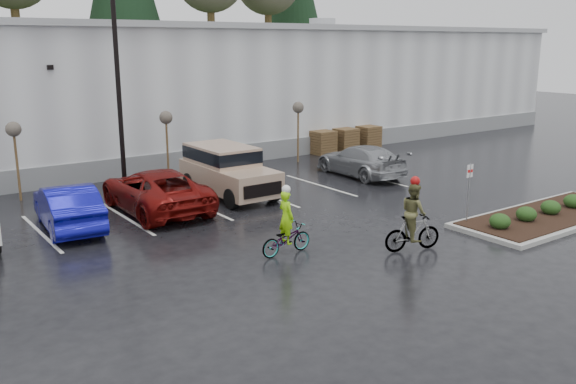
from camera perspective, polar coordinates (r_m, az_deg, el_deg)
ground at (r=19.32m, az=9.76°, el=-5.19°), size 120.00×120.00×0.00m
warehouse at (r=37.19m, az=-15.15°, el=9.40°), size 60.50×15.50×7.20m
wooded_ridge at (r=59.26m, az=-23.22°, el=9.63°), size 80.00×25.00×6.00m
lamppost at (r=26.34m, az=-15.77°, el=12.16°), size 0.50×1.00×9.22m
sapling_west at (r=26.44m, az=-24.27°, el=5.01°), size 0.60×0.60×3.20m
sapling_mid at (r=28.43m, az=-11.34°, el=6.50°), size 0.60×0.60×3.20m
sapling_east at (r=32.24m, az=0.96°, el=7.61°), size 0.60×0.60×3.20m
pallet_stack_a at (r=34.82m, az=3.27°, el=4.65°), size 1.20×1.20×1.35m
pallet_stack_b at (r=35.90m, az=5.38°, el=4.89°), size 1.20×1.20×1.35m
pallet_stack_c at (r=37.10m, az=7.49°, el=5.12°), size 1.20×1.20×1.35m
curb_island at (r=24.11m, az=23.29°, el=-2.11°), size 8.00×3.00×0.15m
mulch_bed at (r=24.08m, az=23.32°, el=-1.89°), size 7.60×2.60×0.04m
shrub_a at (r=21.57m, az=19.22°, el=-2.61°), size 0.70×0.70×0.52m
shrub_b at (r=22.78m, az=21.41°, el=-1.94°), size 0.70×0.70×0.52m
shrub_c at (r=24.02m, az=23.37°, el=-1.34°), size 0.70×0.70×0.52m
shrub_d at (r=25.29m, az=25.14°, el=-0.79°), size 0.70×0.70×0.52m
fire_lane_sign at (r=21.84m, az=16.57°, el=0.50°), size 0.30×0.05×2.20m
car_blue at (r=22.12m, az=-19.90°, el=-1.29°), size 2.10×4.84×1.55m
car_red at (r=23.49m, az=-12.31°, el=0.17°), size 2.79×5.86×1.61m
suv_tan at (r=25.26m, az=-5.53°, el=1.90°), size 2.20×5.10×2.06m
car_far_silver at (r=29.29m, az=6.78°, el=2.94°), size 2.30×5.18×1.48m
cyclist_hivis at (r=18.32m, az=-0.17°, el=-3.83°), size 1.79×0.68×2.15m
cyclist_olive at (r=18.96m, az=11.62°, el=-2.94°), size 1.87×1.03×2.34m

